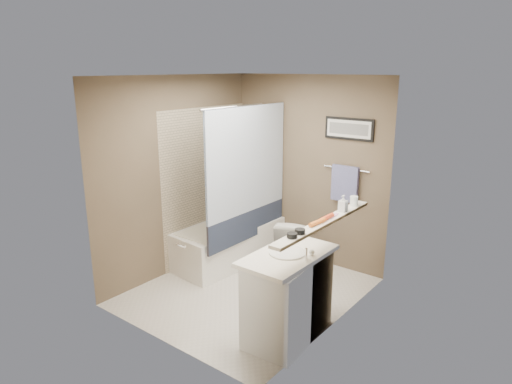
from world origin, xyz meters
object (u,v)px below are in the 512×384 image
Objects in this scene: bathtub at (228,243)px; hair_brush_back at (327,217)px; hair_brush_front at (317,222)px; soap_bottle at (343,203)px; glass_jar at (354,201)px; vanity at (288,297)px; toilet at (293,244)px; candle_bowl_near at (292,235)px; candle_bowl_far at (300,231)px.

hair_brush_back is at bearing -14.69° from bathtub.
hair_brush_back is (0.00, 0.17, 0.00)m from hair_brush_front.
hair_brush_front is 0.49m from soap_bottle.
vanity is at bearing -101.61° from glass_jar.
hair_brush_back reaches higher than toilet.
toilet is 4.09× the size of soap_bottle.
toilet reaches higher than bathtub.
soap_bottle is (1.79, -0.31, 0.95)m from bathtub.
toilet is at bearing 122.44° from candle_bowl_near.
bathtub is 2.09m from hair_brush_back.
glass_jar reaches higher than hair_brush_back.
soap_bottle is (0.00, 0.49, 0.06)m from hair_brush_front.
hair_brush_back is at bearing 113.68° from toilet.
soap_bottle is at bearing -90.00° from glass_jar.
candle_bowl_near is 0.90m from soap_bottle.
toilet is at bearing 158.05° from glass_jar.
bathtub is at bearing 144.18° from vanity.
glass_jar reaches higher than toilet.
soap_bottle reaches higher than toilet.
candle_bowl_far reaches higher than vanity.
bathtub is at bearing 145.93° from candle_bowl_near.
candle_bowl_near and candle_bowl_far have the same top height.
vanity is 0.77m from candle_bowl_far.
bathtub is 16.67× the size of candle_bowl_far.
toilet is at bearing 135.65° from hair_brush_back.
hair_brush_back is 2.20× the size of glass_jar.
candle_bowl_near is at bearing -90.00° from soap_bottle.
candle_bowl_far is 0.55× the size of soap_bottle.
hair_brush_back is (0.00, 0.46, 0.00)m from candle_bowl_far.
candle_bowl_near reaches higher than toilet.
bathtub is 9.11× the size of soap_bottle.
hair_brush_front is (1.79, -0.80, 0.89)m from bathtub.
hair_brush_front is (0.00, 0.41, 0.00)m from candle_bowl_near.
hair_brush_back reaches higher than candle_bowl_far.
candle_bowl_near is 1.00× the size of candle_bowl_far.
vanity is 10.00× the size of candle_bowl_near.
soap_bottle reaches higher than bathtub.
glass_jar is at bearing 136.08° from toilet.
vanity is 5.47× the size of soap_bottle.
vanity is at bearing -118.53° from hair_brush_back.
candle_bowl_near is 0.41× the size of hair_brush_front.
hair_brush_front is at bearing -90.00° from glass_jar.
toilet is 1.58m from hair_brush_back.
bathtub is 2.23× the size of toilet.
glass_jar is (0.00, 0.73, 0.03)m from hair_brush_front.
vanity is at bearing 127.60° from candle_bowl_near.
vanity is at bearing 147.31° from candle_bowl_far.
candle_bowl_far is 0.41× the size of hair_brush_back.
candle_bowl_far is 0.29m from hair_brush_front.
hair_brush_back is at bearing -90.00° from glass_jar.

